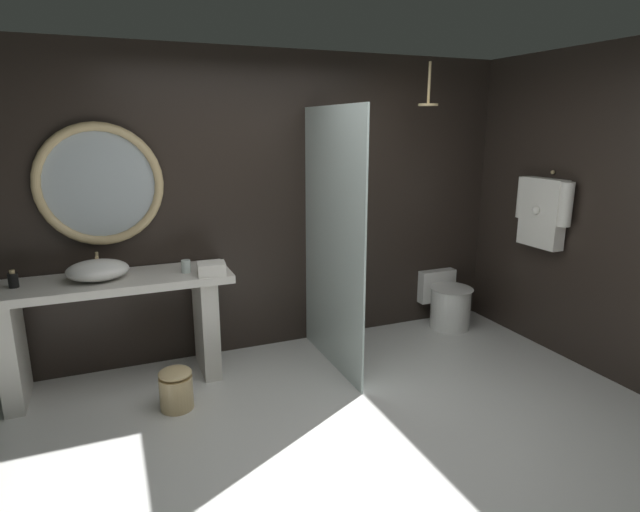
# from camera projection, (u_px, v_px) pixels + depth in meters

# --- Properties ---
(ground_plane) EXTENTS (5.76, 5.76, 0.00)m
(ground_plane) POSITION_uv_depth(u_px,v_px,m) (361.00, 457.00, 3.18)
(ground_plane) COLOR silver
(back_wall_panel) EXTENTS (4.80, 0.10, 2.60)m
(back_wall_panel) POSITION_uv_depth(u_px,v_px,m) (266.00, 205.00, 4.57)
(back_wall_panel) COLOR black
(back_wall_panel) RESTS_ON ground_plane
(side_wall_right) EXTENTS (0.10, 2.47, 2.60)m
(side_wall_right) POSITION_uv_depth(u_px,v_px,m) (570.00, 207.00, 4.42)
(side_wall_right) COLOR black
(side_wall_right) RESTS_ON ground_plane
(vanity_counter) EXTENTS (1.78, 0.57, 0.87)m
(vanity_counter) POSITION_uv_depth(u_px,v_px,m) (113.00, 317.00, 3.94)
(vanity_counter) COLOR silver
(vanity_counter) RESTS_ON ground_plane
(vessel_sink) EXTENTS (0.44, 0.36, 0.18)m
(vessel_sink) POSITION_uv_depth(u_px,v_px,m) (98.00, 270.00, 3.81)
(vessel_sink) COLOR white
(vessel_sink) RESTS_ON vanity_counter
(tumbler_cup) EXTENTS (0.07, 0.07, 0.10)m
(tumbler_cup) POSITION_uv_depth(u_px,v_px,m) (186.00, 266.00, 4.02)
(tumbler_cup) COLOR silver
(tumbler_cup) RESTS_ON vanity_counter
(soap_dispenser) EXTENTS (0.07, 0.07, 0.13)m
(soap_dispenser) POSITION_uv_depth(u_px,v_px,m) (13.00, 280.00, 3.64)
(soap_dispenser) COLOR black
(soap_dispenser) RESTS_ON vanity_counter
(round_wall_mirror) EXTENTS (0.94, 0.07, 0.94)m
(round_wall_mirror) POSITION_uv_depth(u_px,v_px,m) (100.00, 185.00, 3.94)
(round_wall_mirror) COLOR #D6B77F
(shower_glass_panel) EXTENTS (0.02, 1.16, 2.13)m
(shower_glass_panel) POSITION_uv_depth(u_px,v_px,m) (332.00, 242.00, 4.19)
(shower_glass_panel) COLOR silver
(shower_glass_panel) RESTS_ON ground_plane
(rain_shower_head) EXTENTS (0.17, 0.17, 0.36)m
(rain_shower_head) POSITION_uv_depth(u_px,v_px,m) (428.00, 99.00, 4.42)
(rain_shower_head) COLOR #D6B77F
(hanging_bathrobe) EXTENTS (0.20, 0.59, 0.67)m
(hanging_bathrobe) POSITION_uv_depth(u_px,v_px,m) (543.00, 210.00, 4.52)
(hanging_bathrobe) COLOR #D6B77F
(toilet) EXTENTS (0.41, 0.58, 0.53)m
(toilet) POSITION_uv_depth(u_px,v_px,m) (447.00, 302.00, 5.23)
(toilet) COLOR white
(toilet) RESTS_ON ground_plane
(waste_bin) EXTENTS (0.24, 0.24, 0.31)m
(waste_bin) POSITION_uv_depth(u_px,v_px,m) (176.00, 388.00, 3.70)
(waste_bin) COLOR #D6B77F
(waste_bin) RESTS_ON ground_plane
(folded_hand_towel) EXTENTS (0.23, 0.20, 0.09)m
(folded_hand_towel) POSITION_uv_depth(u_px,v_px,m) (212.00, 269.00, 3.96)
(folded_hand_towel) COLOR silver
(folded_hand_towel) RESTS_ON vanity_counter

